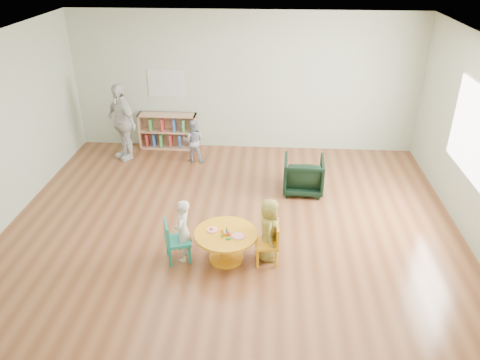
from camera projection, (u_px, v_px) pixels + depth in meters
The scene contains 11 objects.
room at pixel (233, 107), 6.53m from camera, with size 7.10×7.00×2.80m.
activity_table at pixel (226, 241), 6.41m from camera, with size 0.87×0.87×0.48m.
kid_chair_left at pixel (174, 240), 6.38m from camera, with size 0.42×0.42×0.62m.
kid_chair_right at pixel (270, 242), 6.35m from camera, with size 0.34×0.34×0.60m.
bookshelf at pixel (168, 131), 9.86m from camera, with size 1.20×0.30×0.75m.
alphabet_poster at pixel (166, 84), 9.51m from camera, with size 0.74×0.01×0.54m.
armchair at pixel (303, 175), 8.15m from camera, with size 0.68×0.70×0.64m, color black.
child_left at pixel (183, 231), 6.36m from camera, with size 0.33×0.22×0.92m, color silver.
child_right at pixel (269, 230), 6.37m from camera, with size 0.45×0.29×0.92m, color yellow.
toddler at pixel (194, 141), 9.21m from camera, with size 0.42×0.33×0.87m, color #1C2648.
adult_caretaker at pixel (122, 122), 9.21m from camera, with size 0.90×0.37×1.53m, color silver.
Camera 1 is at (0.55, -6.23, 4.01)m, focal length 35.00 mm.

